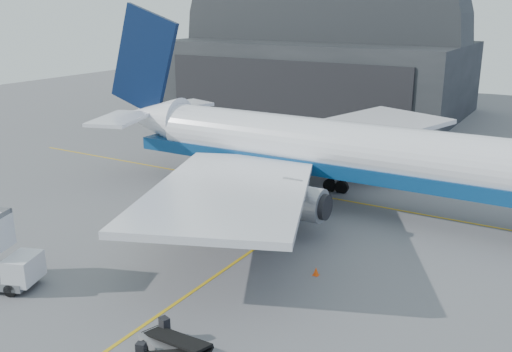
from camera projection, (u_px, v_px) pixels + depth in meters
The scene contains 7 objects.
ground at pixel (211, 279), 39.13m from camera, with size 200.00×200.00×0.00m, color #565659.
taxi_lines at pixel (295, 221), 49.56m from camera, with size 80.00×42.12×0.02m.
hangar at pixel (319, 55), 100.62m from camera, with size 50.00×28.30×28.00m.
airliner at pixel (323, 149), 53.17m from camera, with size 52.47×50.88×18.41m.
pushback_tug at pixel (232, 229), 46.16m from camera, with size 4.21×3.12×1.74m.
belt_loader_b at pixel (175, 349), 30.10m from camera, with size 5.27×3.04×1.98m.
traffic_cone at pixel (316, 271), 39.58m from camera, with size 0.41×0.41×0.60m.
Camera 1 is at (20.73, -28.90, 18.04)m, focal length 40.00 mm.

